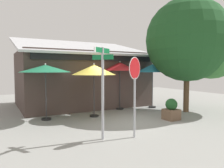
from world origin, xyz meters
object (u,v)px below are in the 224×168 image
at_px(patio_umbrella_mustard_center, 94,70).
at_px(street_sign_post, 103,84).
at_px(stop_sign, 135,82).
at_px(patio_umbrella_forest_green_left, 45,69).
at_px(patio_umbrella_teal_far_right, 153,69).
at_px(shade_tree, 194,43).
at_px(patio_umbrella_crimson_right, 120,67).
at_px(sidewalk_planter, 171,110).

bearing_deg(patio_umbrella_mustard_center, street_sign_post, -109.48).
relative_size(stop_sign, patio_umbrella_forest_green_left, 1.05).
height_order(stop_sign, patio_umbrella_forest_green_left, stop_sign).
distance_m(patio_umbrella_teal_far_right, shade_tree, 2.77).
distance_m(street_sign_post, patio_umbrella_mustard_center, 3.57).
relative_size(patio_umbrella_forest_green_left, patio_umbrella_teal_far_right, 0.96).
bearing_deg(patio_umbrella_teal_far_right, street_sign_post, -143.36).
xyz_separation_m(patio_umbrella_crimson_right, shade_tree, (3.17, -2.58, 1.31)).
distance_m(stop_sign, patio_umbrella_mustard_center, 3.70).
xyz_separation_m(stop_sign, patio_umbrella_teal_far_right, (4.32, 4.32, 0.49)).
bearing_deg(patio_umbrella_forest_green_left, street_sign_post, -74.51).
distance_m(street_sign_post, patio_umbrella_forest_green_left, 3.94).
distance_m(stop_sign, patio_umbrella_teal_far_right, 6.13).
height_order(street_sign_post, stop_sign, street_sign_post).
relative_size(patio_umbrella_forest_green_left, patio_umbrella_mustard_center, 0.99).
bearing_deg(patio_umbrella_forest_green_left, patio_umbrella_teal_far_right, 1.98).
distance_m(stop_sign, patio_umbrella_forest_green_left, 4.63).
relative_size(stop_sign, patio_umbrella_crimson_right, 0.97).
xyz_separation_m(street_sign_post, stop_sign, (1.04, -0.34, 0.06)).
bearing_deg(street_sign_post, patio_umbrella_teal_far_right, 36.64).
relative_size(street_sign_post, patio_umbrella_crimson_right, 1.08).
relative_size(stop_sign, sidewalk_planter, 2.77).
height_order(patio_umbrella_forest_green_left, patio_umbrella_teal_far_right, patio_umbrella_teal_far_right).
relative_size(stop_sign, patio_umbrella_teal_far_right, 1.01).
relative_size(shade_tree, sidewalk_planter, 6.25).
relative_size(street_sign_post, patio_umbrella_teal_far_right, 1.12).
bearing_deg(street_sign_post, patio_umbrella_mustard_center, 70.52).
relative_size(patio_umbrella_teal_far_right, shade_tree, 0.44).
bearing_deg(stop_sign, patio_umbrella_teal_far_right, 45.03).
bearing_deg(sidewalk_planter, patio_umbrella_mustard_center, 140.86).
xyz_separation_m(patio_umbrella_forest_green_left, shade_tree, (7.54, -1.89, 1.45)).
xyz_separation_m(patio_umbrella_forest_green_left, patio_umbrella_teal_far_right, (6.41, 0.22, 0.05)).
height_order(stop_sign, patio_umbrella_mustard_center, stop_sign).
distance_m(patio_umbrella_forest_green_left, sidewalk_planter, 6.09).
height_order(street_sign_post, shade_tree, shade_tree).
bearing_deg(patio_umbrella_forest_green_left, shade_tree, -14.05).
bearing_deg(patio_umbrella_mustard_center, patio_umbrella_teal_far_right, 8.82).
relative_size(patio_umbrella_mustard_center, patio_umbrella_crimson_right, 0.93).
xyz_separation_m(patio_umbrella_teal_far_right, sidewalk_planter, (-1.32, -2.98, -1.94)).
bearing_deg(sidewalk_planter, patio_umbrella_teal_far_right, 66.13).
distance_m(patio_umbrella_mustard_center, shade_tree, 5.71).
relative_size(stop_sign, shade_tree, 0.44).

